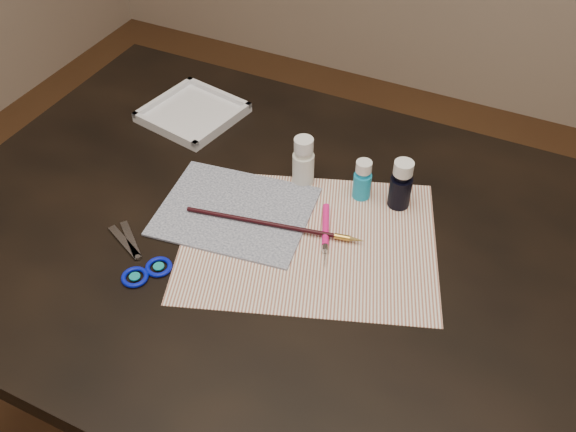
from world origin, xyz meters
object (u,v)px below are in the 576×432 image
at_px(scissors, 131,253).
at_px(palette_tray, 193,112).
at_px(paint_bottle_white, 303,161).
at_px(canvas, 235,211).
at_px(paint_bottle_cyan, 363,180).
at_px(paint_bottle_navy, 401,184).
at_px(paper, 308,240).

bearing_deg(scissors, palette_tray, -47.56).
xyz_separation_m(paint_bottle_white, scissors, (-0.18, -0.30, -0.05)).
height_order(paint_bottle_white, palette_tray, paint_bottle_white).
relative_size(canvas, paint_bottle_cyan, 3.28).
xyz_separation_m(canvas, paint_bottle_navy, (0.26, 0.15, 0.05)).
bearing_deg(scissors, paper, -122.61).
height_order(canvas, scissors, scissors).
height_order(canvas, palette_tray, palette_tray).
xyz_separation_m(paint_bottle_white, paint_bottle_cyan, (0.12, 0.01, -0.01)).
distance_m(paint_bottle_cyan, scissors, 0.43).
xyz_separation_m(canvas, paint_bottle_white, (0.08, 0.13, 0.05)).
bearing_deg(paper, scissors, -147.85).
xyz_separation_m(paint_bottle_cyan, paint_bottle_navy, (0.07, 0.01, 0.01)).
xyz_separation_m(paint_bottle_white, palette_tray, (-0.31, 0.09, -0.04)).
bearing_deg(paint_bottle_cyan, palette_tray, 168.52).
relative_size(paint_bottle_cyan, palette_tray, 0.45).
bearing_deg(palette_tray, paint_bottle_cyan, -11.48).
relative_size(paint_bottle_navy, palette_tray, 0.54).
bearing_deg(palette_tray, paint_bottle_white, -17.11).
distance_m(paint_bottle_navy, palette_tray, 0.50).
distance_m(paper, scissors, 0.31).
relative_size(scissors, palette_tray, 0.96).
xyz_separation_m(paper, paint_bottle_cyan, (0.04, 0.15, 0.04)).
bearing_deg(palette_tray, paint_bottle_navy, -8.95).
relative_size(paint_bottle_navy, scissors, 0.57).
xyz_separation_m(canvas, palette_tray, (-0.23, 0.23, 0.01)).
distance_m(paper, palette_tray, 0.45).
distance_m(canvas, palette_tray, 0.32).
bearing_deg(paint_bottle_white, paper, -61.74).
height_order(paper, paint_bottle_cyan, paint_bottle_cyan).
xyz_separation_m(paper, paint_bottle_white, (-0.08, 0.14, 0.05)).
height_order(paper, palette_tray, palette_tray).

